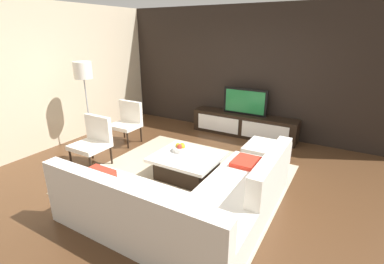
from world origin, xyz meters
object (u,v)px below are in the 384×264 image
(media_console, at_px, (243,125))
(sectional_couch, at_px, (188,202))
(accent_chair_far, at_px, (128,120))
(coffee_table, at_px, (187,165))
(ottoman, at_px, (266,156))
(fruit_bowl, at_px, (181,148))
(television, at_px, (245,102))
(accent_chair_near, at_px, (94,139))
(floor_lamp, at_px, (83,75))

(media_console, relative_size, sectional_couch, 1.00)
(sectional_couch, bearing_deg, accent_chair_far, 145.84)
(media_console, distance_m, coffee_table, 2.30)
(ottoman, xyz_separation_m, fruit_bowl, (-1.18, -0.91, 0.23))
(media_console, distance_m, television, 0.54)
(television, bearing_deg, coffee_table, -92.49)
(media_console, bearing_deg, sectional_couch, -81.30)
(coffee_table, relative_size, accent_chair_near, 1.19)
(accent_chair_near, relative_size, accent_chair_far, 1.00)
(sectional_couch, distance_m, coffee_table, 1.16)
(accent_chair_near, distance_m, fruit_bowl, 1.56)
(coffee_table, xyz_separation_m, floor_lamp, (-2.40, 0.13, 1.26))
(sectional_couch, height_order, fruit_bowl, sectional_couch)
(ottoman, bearing_deg, accent_chair_far, -174.01)
(television, xyz_separation_m, fruit_bowl, (-0.28, -2.20, -0.36))
(coffee_table, xyz_separation_m, fruit_bowl, (-0.18, 0.10, 0.23))
(sectional_couch, bearing_deg, coffee_table, 121.28)
(floor_lamp, bearing_deg, accent_chair_far, 49.28)
(media_console, relative_size, floor_lamp, 1.38)
(accent_chair_near, bearing_deg, media_console, 46.17)
(media_console, bearing_deg, television, 90.00)
(accent_chair_far, bearing_deg, coffee_table, -9.92)
(media_console, height_order, ottoman, media_console)
(media_console, xyz_separation_m, accent_chair_near, (-1.75, -2.72, 0.24))
(sectional_couch, distance_m, accent_chair_far, 3.03)
(media_console, height_order, fruit_bowl, fruit_bowl)
(coffee_table, distance_m, accent_chair_near, 1.73)
(accent_chair_far, bearing_deg, ottoman, 16.45)
(floor_lamp, bearing_deg, coffee_table, -3.09)
(sectional_couch, relative_size, ottoman, 3.39)
(accent_chair_near, relative_size, ottoman, 1.24)
(sectional_couch, distance_m, ottoman, 2.04)
(sectional_couch, relative_size, accent_chair_near, 2.73)
(television, distance_m, sectional_couch, 3.37)
(media_console, relative_size, accent_chair_far, 2.72)
(media_console, xyz_separation_m, coffee_table, (-0.10, -2.30, -0.05))
(coffee_table, distance_m, accent_chair_far, 2.05)
(ottoman, distance_m, accent_chair_far, 2.93)
(media_console, relative_size, fruit_bowl, 8.45)
(ottoman, relative_size, accent_chair_far, 0.80)
(sectional_couch, xyz_separation_m, coffee_table, (-0.60, 0.99, -0.08))
(fruit_bowl, xyz_separation_m, accent_chair_far, (-1.72, 0.61, 0.06))
(television, height_order, sectional_couch, television)
(floor_lamp, bearing_deg, media_console, 40.95)
(television, bearing_deg, fruit_bowl, -97.28)
(media_console, relative_size, ottoman, 3.38)
(media_console, relative_size, coffee_table, 2.29)
(accent_chair_far, bearing_deg, accent_chair_near, -67.28)
(television, bearing_deg, sectional_couch, -81.30)
(television, distance_m, accent_chair_far, 2.57)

